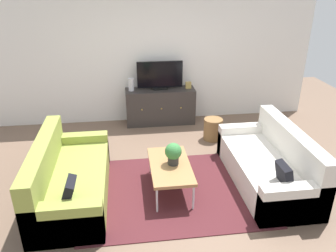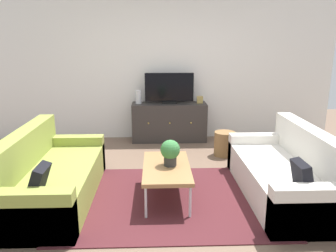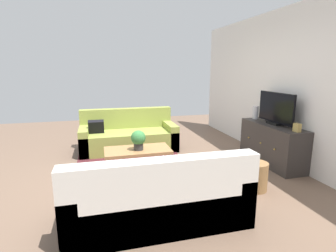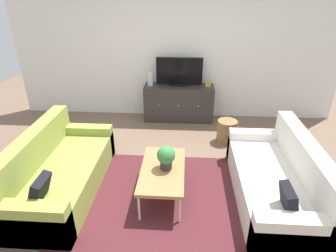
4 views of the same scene
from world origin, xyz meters
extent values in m
plane|color=brown|center=(0.00, 0.00, 0.00)|extent=(10.00, 10.00, 0.00)
cube|color=white|center=(0.00, 2.55, 1.35)|extent=(6.40, 0.12, 2.70)
cube|color=#4C1E23|center=(0.00, -0.15, 0.01)|extent=(2.50, 1.90, 0.01)
cube|color=olive|center=(-1.35, -0.10, 0.20)|extent=(0.89, 1.94, 0.40)
cube|color=olive|center=(-1.69, -0.10, 0.41)|extent=(0.20, 1.94, 0.83)
cube|color=olive|center=(-1.35, 0.78, 0.26)|extent=(0.89, 0.18, 0.53)
cube|color=olive|center=(-1.35, -0.98, 0.26)|extent=(0.89, 0.18, 0.53)
cube|color=black|center=(-1.30, -0.74, 0.52)|extent=(0.20, 0.30, 0.32)
cube|color=silver|center=(1.35, -0.10, 0.20)|extent=(0.89, 1.94, 0.40)
cube|color=silver|center=(1.69, -0.10, 0.41)|extent=(0.20, 1.94, 0.83)
cube|color=silver|center=(1.35, 0.78, 0.26)|extent=(0.89, 0.18, 0.53)
cube|color=silver|center=(1.35, -0.98, 0.26)|extent=(0.89, 0.18, 0.53)
cube|color=black|center=(1.30, -0.74, 0.52)|extent=(0.16, 0.30, 0.31)
cube|color=#A37547|center=(-0.04, -0.10, 0.39)|extent=(0.55, 1.04, 0.04)
cylinder|color=silver|center=(-0.27, -0.58, 0.18)|extent=(0.03, 0.03, 0.37)
cylinder|color=silver|center=(0.20, -0.58, 0.18)|extent=(0.03, 0.03, 0.37)
cylinder|color=silver|center=(-0.27, 0.37, 0.18)|extent=(0.03, 0.03, 0.37)
cylinder|color=silver|center=(0.20, 0.37, 0.18)|extent=(0.03, 0.03, 0.37)
cylinder|color=#2D2D2D|center=(0.01, -0.09, 0.46)|extent=(0.15, 0.15, 0.11)
sphere|color=#387A3D|center=(0.01, -0.09, 0.61)|extent=(0.23, 0.23, 0.23)
cube|color=#332D2B|center=(0.09, 2.27, 0.35)|extent=(1.37, 0.44, 0.71)
sphere|color=#B79338|center=(-0.29, 2.04, 0.39)|extent=(0.03, 0.03, 0.03)
sphere|color=#B79338|center=(0.09, 2.04, 0.39)|extent=(0.03, 0.03, 0.03)
sphere|color=#B79338|center=(0.48, 2.04, 0.39)|extent=(0.03, 0.03, 0.03)
cube|color=black|center=(0.09, 2.29, 0.73)|extent=(0.28, 0.16, 0.04)
cube|color=black|center=(0.09, 2.29, 1.01)|extent=(0.89, 0.04, 0.52)
cylinder|color=silver|center=(-0.47, 2.27, 0.83)|extent=(0.11, 0.11, 0.25)
cube|color=tan|center=(0.66, 2.27, 0.77)|extent=(0.11, 0.07, 0.13)
cylinder|color=olive|center=(0.96, 1.39, 0.20)|extent=(0.34, 0.34, 0.40)
camera|label=1|loc=(-0.59, -4.05, 2.79)|focal=35.99mm
camera|label=2|loc=(-0.16, -3.78, 1.85)|focal=35.64mm
camera|label=3|loc=(3.99, -0.66, 1.66)|focal=28.27mm
camera|label=4|loc=(0.22, -3.02, 2.47)|focal=30.02mm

